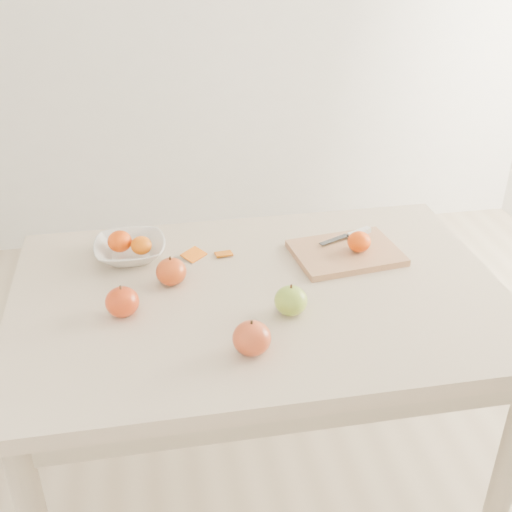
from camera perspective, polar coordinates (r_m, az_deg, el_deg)
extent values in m
plane|color=#C6B293|center=(2.07, 0.26, -20.82)|extent=(3.50, 3.50, 0.00)
cube|color=beige|center=(1.58, 0.32, -3.73)|extent=(1.20, 0.80, 0.04)
cylinder|color=#BCAA8E|center=(2.07, -16.52, -8.58)|extent=(0.06, 0.06, 0.71)
cylinder|color=#BCAA8E|center=(2.20, 12.68, -5.59)|extent=(0.06, 0.06, 0.71)
cylinder|color=#BCAA8E|center=(1.75, 21.16, -18.18)|extent=(0.06, 0.06, 0.71)
cube|color=tan|center=(1.72, 8.00, 0.29)|extent=(0.30, 0.23, 0.02)
ellipsoid|color=#E94608|center=(1.71, 9.15, 1.27)|extent=(0.06, 0.06, 0.05)
imported|color=silver|center=(1.73, -11.12, 0.54)|extent=(0.19, 0.19, 0.05)
ellipsoid|color=#E04F07|center=(1.72, -12.02, 1.30)|extent=(0.06, 0.06, 0.06)
ellipsoid|color=#CD5C07|center=(1.70, -10.17, 0.95)|extent=(0.05, 0.05, 0.05)
cube|color=orange|center=(1.71, -5.54, -0.01)|extent=(0.07, 0.07, 0.01)
cube|color=#C7600E|center=(1.72, -2.89, 0.13)|extent=(0.05, 0.04, 0.01)
cube|color=silver|center=(1.80, 9.16, 2.06)|extent=(0.08, 0.05, 0.01)
cube|color=#3C4045|center=(1.75, 6.95, 1.45)|extent=(0.09, 0.05, 0.00)
ellipsoid|color=#5A8C21|center=(1.47, 3.11, -3.97)|extent=(0.08, 0.08, 0.07)
ellipsoid|color=maroon|center=(1.35, -0.38, -7.31)|extent=(0.08, 0.08, 0.07)
ellipsoid|color=maroon|center=(1.49, -11.81, -4.01)|extent=(0.08, 0.08, 0.07)
ellipsoid|color=#9E1302|center=(1.59, -7.55, -1.38)|extent=(0.08, 0.08, 0.07)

